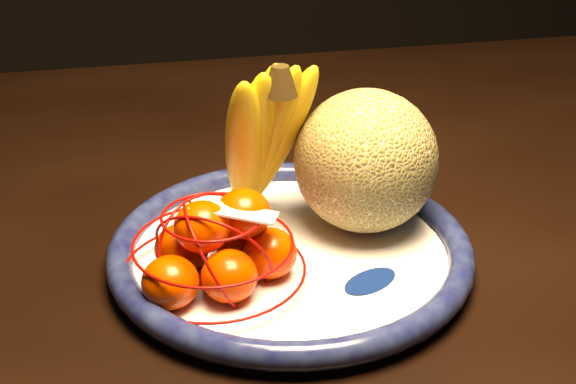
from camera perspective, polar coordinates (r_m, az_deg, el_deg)
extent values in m
cube|color=black|center=(0.91, 4.08, -0.27)|extent=(1.56, 0.96, 0.04)
cylinder|color=white|center=(0.75, 0.18, -4.67)|extent=(0.31, 0.31, 0.01)
torus|color=#0A0939|center=(0.74, 0.18, -3.98)|extent=(0.34, 0.34, 0.02)
cylinder|color=white|center=(0.75, 0.18, -4.94)|extent=(0.15, 0.15, 0.00)
ellipsoid|color=#0A1C55|center=(0.70, 5.86, -6.33)|extent=(0.13, 0.10, 0.00)
ellipsoid|color=#0A1C55|center=(0.81, -3.06, -1.55)|extent=(0.09, 0.11, 0.00)
ellipsoid|color=#0A1C55|center=(0.73, -7.32, -5.08)|extent=(0.10, 0.05, 0.00)
sphere|color=olive|center=(0.76, 5.56, 2.22)|extent=(0.14, 0.14, 0.14)
ellipsoid|color=yellow|center=(0.75, -3.10, 3.59)|extent=(0.05, 0.11, 0.17)
ellipsoid|color=yellow|center=(0.75, -2.47, 3.84)|extent=(0.05, 0.10, 0.18)
ellipsoid|color=yellow|center=(0.76, -2.06, 4.12)|extent=(0.07, 0.10, 0.18)
ellipsoid|color=yellow|center=(0.76, -1.41, 4.13)|extent=(0.09, 0.10, 0.18)
ellipsoid|color=yellow|center=(0.77, -0.79, 4.22)|extent=(0.11, 0.10, 0.17)
cone|color=black|center=(0.73, -2.06, 9.73)|extent=(0.03, 0.03, 0.03)
ellipsoid|color=#FF4200|center=(0.67, -8.36, -6.37)|extent=(0.05, 0.05, 0.04)
ellipsoid|color=#FF4200|center=(0.67, -4.19, -5.99)|extent=(0.05, 0.05, 0.04)
ellipsoid|color=#FF4200|center=(0.70, -1.31, -4.37)|extent=(0.05, 0.05, 0.04)
ellipsoid|color=#FF4200|center=(0.71, -7.58, -4.02)|extent=(0.05, 0.05, 0.04)
ellipsoid|color=#FF4200|center=(0.73, -3.67, -3.10)|extent=(0.05, 0.05, 0.04)
ellipsoid|color=#FF4200|center=(0.68, -6.12, -2.48)|extent=(0.05, 0.05, 0.04)
ellipsoid|color=#FF4200|center=(0.69, -3.19, -1.57)|extent=(0.05, 0.05, 0.04)
torus|color=#9E0703|center=(0.70, -5.26, -5.45)|extent=(0.18, 0.18, 0.00)
torus|color=#9E0703|center=(0.69, -5.35, -3.63)|extent=(0.16, 0.16, 0.00)
torus|color=#9E0703|center=(0.67, -5.45, -1.72)|extent=(0.10, 0.10, 0.00)
torus|color=#9E0703|center=(0.69, -5.31, -4.45)|extent=(0.12, 0.09, 0.10)
torus|color=#9E0703|center=(0.69, -5.31, -4.45)|extent=(0.05, 0.11, 0.10)
torus|color=#9E0703|center=(0.69, -5.31, -4.45)|extent=(0.12, 0.10, 0.10)
cube|color=white|center=(0.67, -3.85, -1.37)|extent=(0.08, 0.05, 0.01)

